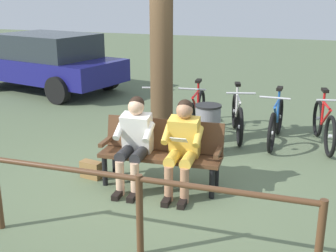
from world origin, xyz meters
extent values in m
plane|color=#566647|center=(0.00, 0.00, 0.00)|extent=(40.00, 40.00, 0.00)
cube|color=#51331E|center=(-0.10, 0.12, 0.42)|extent=(1.63, 0.55, 0.05)
cube|color=#51331E|center=(-0.09, -0.07, 0.66)|extent=(1.61, 0.25, 0.42)
cube|color=#51331E|center=(-0.86, 0.07, 0.56)|extent=(0.09, 0.40, 0.05)
cube|color=#51331E|center=(0.65, 0.17, 0.56)|extent=(0.09, 0.40, 0.05)
cylinder|color=black|center=(-0.83, 0.24, 0.20)|extent=(0.07, 0.07, 0.40)
cylinder|color=black|center=(0.60, 0.34, 0.20)|extent=(0.07, 0.07, 0.40)
cylinder|color=black|center=(-0.81, -0.10, 0.20)|extent=(0.07, 0.07, 0.40)
cylinder|color=black|center=(0.63, 0.00, 0.20)|extent=(0.07, 0.07, 0.40)
cube|color=gold|center=(-0.42, 0.08, 0.71)|extent=(0.40, 0.33, 0.55)
sphere|color=#A87554|center=(-0.42, 0.10, 1.06)|extent=(0.21, 0.21, 0.21)
sphere|color=black|center=(-0.42, 0.07, 1.10)|extent=(0.20, 0.20, 0.20)
cylinder|color=gold|center=(-0.54, 0.27, 0.49)|extent=(0.18, 0.41, 0.15)
cylinder|color=#A87554|center=(-0.55, 0.47, 0.23)|extent=(0.11, 0.11, 0.45)
cube|color=black|center=(-0.56, 0.57, 0.04)|extent=(0.11, 0.23, 0.07)
cylinder|color=gold|center=(-0.63, 0.18, 0.77)|extent=(0.11, 0.31, 0.23)
cylinder|color=gold|center=(-0.34, 0.28, 0.49)|extent=(0.18, 0.41, 0.15)
cylinder|color=#A87554|center=(-0.35, 0.48, 0.23)|extent=(0.11, 0.11, 0.45)
cube|color=black|center=(-0.36, 0.58, 0.04)|extent=(0.11, 0.23, 0.07)
cylinder|color=gold|center=(-0.23, 0.21, 0.77)|extent=(0.11, 0.31, 0.23)
cube|color=silver|center=(-0.44, 0.38, 0.77)|extent=(0.21, 0.13, 0.09)
cube|color=white|center=(0.22, 0.12, 0.71)|extent=(0.40, 0.33, 0.55)
sphere|color=#D8A884|center=(0.22, 0.14, 1.06)|extent=(0.21, 0.21, 0.21)
sphere|color=black|center=(0.22, 0.11, 1.10)|extent=(0.20, 0.20, 0.20)
cylinder|color=#262628|center=(0.10, 0.32, 0.49)|extent=(0.18, 0.41, 0.15)
cylinder|color=#D8A884|center=(0.09, 0.52, 0.23)|extent=(0.11, 0.11, 0.45)
cube|color=black|center=(0.08, 0.62, 0.04)|extent=(0.11, 0.23, 0.07)
cylinder|color=white|center=(0.01, 0.23, 0.77)|extent=(0.11, 0.31, 0.23)
cylinder|color=#262628|center=(0.30, 0.33, 0.49)|extent=(0.18, 0.41, 0.15)
cylinder|color=#D8A884|center=(0.29, 0.53, 0.23)|extent=(0.11, 0.11, 0.45)
cube|color=black|center=(0.28, 0.63, 0.04)|extent=(0.11, 0.23, 0.07)
cylinder|color=white|center=(0.41, 0.26, 0.77)|extent=(0.11, 0.31, 0.23)
cube|color=olive|center=(0.89, 0.19, 0.12)|extent=(0.32, 0.18, 0.24)
cylinder|color=#4C3823|center=(0.43, -1.38, 1.73)|extent=(0.37, 0.37, 3.46)
cylinder|color=slate|center=(-0.39, -1.24, 0.39)|extent=(0.39, 0.39, 0.78)
cylinder|color=black|center=(-0.39, -1.24, 0.80)|extent=(0.41, 0.41, 0.03)
torus|color=black|center=(-2.21, -1.80, 0.33)|extent=(0.19, 0.66, 0.66)
cylinder|color=silver|center=(-2.21, -1.80, 0.33)|extent=(0.06, 0.07, 0.06)
torus|color=black|center=(-2.00, -2.80, 0.33)|extent=(0.19, 0.66, 0.66)
cylinder|color=silver|center=(-2.00, -2.80, 0.33)|extent=(0.06, 0.07, 0.06)
cylinder|color=#B71414|center=(-2.10, -2.30, 0.71)|extent=(0.17, 0.63, 0.04)
cylinder|color=#B71414|center=(-2.12, -2.22, 0.51)|extent=(0.16, 0.59, 0.43)
cylinder|color=#B71414|center=(-2.07, -2.48, 0.63)|extent=(0.04, 0.04, 0.55)
cube|color=black|center=(-2.07, -2.48, 0.91)|extent=(0.13, 0.23, 0.05)
cylinder|color=#B2B2B7|center=(-2.19, -1.90, 0.88)|extent=(0.48, 0.13, 0.03)
torus|color=black|center=(-1.33, -1.67, 0.33)|extent=(0.07, 0.66, 0.66)
cylinder|color=silver|center=(-1.33, -1.67, 0.33)|extent=(0.05, 0.06, 0.06)
torus|color=black|center=(-1.34, -2.69, 0.33)|extent=(0.07, 0.66, 0.66)
cylinder|color=silver|center=(-1.34, -2.69, 0.33)|extent=(0.05, 0.06, 0.06)
cylinder|color=#1E519E|center=(-1.34, -2.18, 0.71)|extent=(0.05, 0.63, 0.04)
cylinder|color=#1E519E|center=(-1.33, -2.10, 0.51)|extent=(0.05, 0.60, 0.43)
cylinder|color=#1E519E|center=(-1.34, -2.36, 0.63)|extent=(0.04, 0.04, 0.55)
cube|color=black|center=(-1.34, -2.36, 0.91)|extent=(0.09, 0.22, 0.05)
cylinder|color=#B2B2B7|center=(-1.33, -1.77, 0.88)|extent=(0.48, 0.04, 0.03)
torus|color=black|center=(-0.79, -1.82, 0.33)|extent=(0.24, 0.65, 0.66)
cylinder|color=silver|center=(-0.79, -1.82, 0.33)|extent=(0.06, 0.07, 0.06)
torus|color=black|center=(-0.51, -2.80, 0.33)|extent=(0.24, 0.65, 0.66)
cylinder|color=silver|center=(-0.51, -2.80, 0.33)|extent=(0.06, 0.07, 0.06)
cylinder|color=silver|center=(-0.65, -2.31, 0.71)|extent=(0.21, 0.62, 0.04)
cylinder|color=silver|center=(-0.67, -2.23, 0.51)|extent=(0.20, 0.58, 0.43)
cylinder|color=silver|center=(-0.60, -2.49, 0.63)|extent=(0.04, 0.04, 0.55)
cube|color=black|center=(-0.60, -2.49, 0.91)|extent=(0.15, 0.24, 0.05)
cylinder|color=#B2B2B7|center=(-0.76, -1.92, 0.88)|extent=(0.47, 0.16, 0.03)
torus|color=black|center=(0.08, -1.85, 0.33)|extent=(0.12, 0.66, 0.66)
cylinder|color=silver|center=(0.08, -1.85, 0.33)|extent=(0.06, 0.06, 0.06)
torus|color=black|center=(0.17, -2.87, 0.33)|extent=(0.12, 0.66, 0.66)
cylinder|color=silver|center=(0.17, -2.87, 0.33)|extent=(0.06, 0.06, 0.06)
cylinder|color=#B71414|center=(0.13, -2.36, 0.71)|extent=(0.10, 0.63, 0.04)
cylinder|color=#B71414|center=(0.12, -2.28, 0.51)|extent=(0.09, 0.60, 0.43)
cylinder|color=#B71414|center=(0.14, -2.55, 0.63)|extent=(0.04, 0.04, 0.55)
cube|color=black|center=(0.14, -2.55, 0.91)|extent=(0.11, 0.23, 0.05)
cylinder|color=#B2B2B7|center=(0.09, -1.96, 0.88)|extent=(0.48, 0.07, 0.03)
torus|color=black|center=(0.69, -1.75, 0.33)|extent=(0.25, 0.65, 0.66)
cylinder|color=silver|center=(0.69, -1.75, 0.33)|extent=(0.07, 0.07, 0.06)
torus|color=black|center=(0.98, -2.72, 0.33)|extent=(0.25, 0.65, 0.66)
cylinder|color=silver|center=(0.98, -2.72, 0.33)|extent=(0.07, 0.07, 0.06)
cylinder|color=#B71414|center=(0.84, -2.23, 0.71)|extent=(0.22, 0.62, 0.04)
cylinder|color=#B71414|center=(0.81, -2.16, 0.51)|extent=(0.21, 0.58, 0.43)
cylinder|color=#B71414|center=(0.89, -2.41, 0.63)|extent=(0.04, 0.04, 0.55)
cube|color=black|center=(0.89, -2.41, 0.91)|extent=(0.15, 0.24, 0.05)
cylinder|color=#B2B2B7|center=(0.72, -1.84, 0.88)|extent=(0.47, 0.17, 0.03)
cylinder|color=#51331E|center=(-2.12, 1.63, 0.42)|extent=(0.07, 0.07, 0.85)
cylinder|color=#51331E|center=(-0.48, 1.68, 0.42)|extent=(0.07, 0.07, 0.85)
cylinder|color=#51331E|center=(-0.48, 1.68, 0.81)|extent=(3.28, 0.15, 0.06)
cube|color=navy|center=(4.83, -4.44, 0.59)|extent=(4.48, 2.64, 0.55)
cube|color=#262D33|center=(4.63, -4.39, 1.17)|extent=(2.61, 2.11, 0.60)
cylinder|color=black|center=(5.97, -5.60, 0.32)|extent=(0.67, 0.35, 0.64)
cylinder|color=black|center=(3.68, -3.27, 0.32)|extent=(0.67, 0.35, 0.64)
cylinder|color=black|center=(3.30, -5.03, 0.32)|extent=(0.67, 0.35, 0.64)
camera|label=1|loc=(-2.00, 5.12, 2.48)|focal=46.74mm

